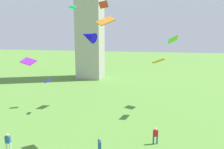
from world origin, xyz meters
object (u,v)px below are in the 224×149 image
object	(u,v)px
person_3	(155,135)
kite_flying_3	(28,61)
kite_flying_0	(48,81)
kite_flying_8	(73,7)
kite_flying_1	(104,5)
kite_flying_6	(173,40)
person_1	(8,141)
kite_flying_4	(88,36)
kite_flying_9	(159,61)
person_2	(100,147)
kite_flying_2	(106,21)

from	to	relation	value
person_3	kite_flying_3	world-z (taller)	kite_flying_3
kite_flying_0	kite_flying_8	xyz separation A→B (m)	(2.22, 3.71, 9.38)
kite_flying_0	kite_flying_3	xyz separation A→B (m)	(4.71, -11.49, 4.08)
kite_flying_1	kite_flying_6	distance (m)	10.47
person_1	kite_flying_4	distance (m)	11.55
kite_flying_1	person_3	bearing A→B (deg)	30.08
person_3	kite_flying_9	xyz separation A→B (m)	(0.23, 11.23, 5.51)
kite_flying_3	person_3	bearing A→B (deg)	46.96
kite_flying_1	kite_flying_9	distance (m)	10.73
kite_flying_3	person_2	bearing A→B (deg)	42.99
kite_flying_2	kite_flying_6	world-z (taller)	kite_flying_2
person_3	kite_flying_4	distance (m)	10.91
kite_flying_1	kite_flying_9	bearing A→B (deg)	89.76
kite_flying_0	kite_flying_1	size ratio (longest dim) A/B	0.56
person_1	kite_flying_8	bearing A→B (deg)	-98.00
kite_flying_2	kite_flying_3	world-z (taller)	kite_flying_2
person_1	kite_flying_3	size ratio (longest dim) A/B	1.44
person_1	person_2	size ratio (longest dim) A/B	0.93
person_3	kite_flying_1	world-z (taller)	kite_flying_1
kite_flying_1	kite_flying_3	world-z (taller)	kite_flying_1
person_1	kite_flying_9	distance (m)	20.53
person_1	kite_flying_9	bearing A→B (deg)	-133.36
kite_flying_9	person_1	bearing A→B (deg)	64.11
kite_flying_0	kite_flying_4	world-z (taller)	kite_flying_4
kite_flying_8	kite_flying_9	world-z (taller)	kite_flying_8
kite_flying_2	kite_flying_0	bearing A→B (deg)	-71.83
kite_flying_4	kite_flying_8	bearing A→B (deg)	-134.26
kite_flying_3	kite_flying_0	bearing A→B (deg)	126.87
person_2	kite_flying_9	size ratio (longest dim) A/B	0.92
person_1	kite_flying_9	size ratio (longest dim) A/B	0.85
person_1	kite_flying_6	world-z (taller)	kite_flying_6
kite_flying_9	kite_flying_4	bearing A→B (deg)	82.24
person_1	kite_flying_0	xyz separation A→B (m)	(-1.03, 9.65, 3.26)
person_2	kite_flying_9	world-z (taller)	kite_flying_9
person_1	kite_flying_1	bearing A→B (deg)	-112.71
person_3	kite_flying_1	distance (m)	18.37
person_3	kite_flying_6	xyz separation A→B (m)	(1.71, 8.16, 8.49)
person_2	kite_flying_3	bearing A→B (deg)	-78.15
kite_flying_0	kite_flying_1	bearing A→B (deg)	127.56
kite_flying_6	kite_flying_2	bearing A→B (deg)	144.97
kite_flying_9	kite_flying_0	bearing A→B (deg)	35.85
kite_flying_1	kite_flying_6	bearing A→B (deg)	70.07
person_1	kite_flying_1	world-z (taller)	kite_flying_1
person_1	kite_flying_1	xyz separation A→B (m)	(5.20, 14.45, 13.01)
person_2	kite_flying_6	bearing A→B (deg)	134.91
person_3	kite_flying_1	xyz separation A→B (m)	(-7.40, 10.63, 13.03)
person_3	kite_flying_0	bearing A→B (deg)	-43.62
kite_flying_0	kite_flying_4	bearing A→B (deg)	43.72
person_2	kite_flying_3	xyz separation A→B (m)	(-4.41, -2.39, 7.27)
kite_flying_1	kite_flying_4	world-z (taller)	kite_flying_1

